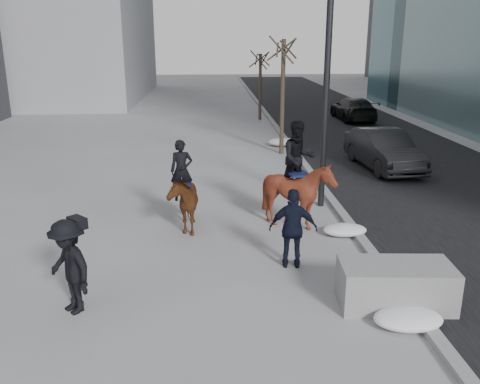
{
  "coord_description": "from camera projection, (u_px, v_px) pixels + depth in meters",
  "views": [
    {
      "loc": [
        -0.65,
        -9.51,
        4.78
      ],
      "look_at": [
        0.0,
        1.2,
        1.5
      ],
      "focal_mm": 38.0,
      "sensor_mm": 36.0,
      "label": 1
    }
  ],
  "objects": [
    {
      "name": "ground",
      "position": [
        243.0,
        278.0,
        10.52
      ],
      "size": [
        120.0,
        120.0,
        0.0
      ],
      "primitive_type": "plane",
      "color": "gray",
      "rests_on": "ground"
    },
    {
      "name": "road",
      "position": [
        400.0,
        161.0,
        20.46
      ],
      "size": [
        8.0,
        90.0,
        0.01
      ],
      "primitive_type": "cube",
      "color": "black",
      "rests_on": "ground"
    },
    {
      "name": "curb",
      "position": [
        302.0,
        161.0,
        20.22
      ],
      "size": [
        0.25,
        90.0,
        0.12
      ],
      "primitive_type": "cube",
      "color": "gray",
      "rests_on": "ground"
    },
    {
      "name": "planter",
      "position": [
        395.0,
        285.0,
        9.34
      ],
      "size": [
        2.11,
        1.16,
        0.82
      ],
      "primitive_type": "cube",
      "rotation": [
        0.0,
        0.0,
        -0.07
      ],
      "color": "gray",
      "rests_on": "ground"
    },
    {
      "name": "car_near",
      "position": [
        384.0,
        150.0,
        19.04
      ],
      "size": [
        1.95,
        4.57,
        1.47
      ],
      "primitive_type": "imported",
      "rotation": [
        0.0,
        0.0,
        0.09
      ],
      "color": "black",
      "rests_on": "ground"
    },
    {
      "name": "car_far",
      "position": [
        353.0,
        109.0,
        30.31
      ],
      "size": [
        1.97,
        4.67,
        1.34
      ],
      "primitive_type": "imported",
      "rotation": [
        0.0,
        0.0,
        3.16
      ],
      "color": "black",
      "rests_on": "ground"
    },
    {
      "name": "tree_near",
      "position": [
        283.0,
        92.0,
        21.0
      ],
      "size": [
        1.2,
        1.2,
        5.24
      ],
      "primitive_type": null,
      "color": "#392F21",
      "rests_on": "ground"
    },
    {
      "name": "tree_far",
      "position": [
        260.0,
        83.0,
        30.14
      ],
      "size": [
        1.2,
        1.2,
        4.28
      ],
      "primitive_type": null,
      "color": "#3A2B22",
      "rests_on": "ground"
    },
    {
      "name": "mounted_left",
      "position": [
        182.0,
        197.0,
        13.04
      ],
      "size": [
        0.97,
        1.85,
        2.3
      ],
      "color": "#4E280F",
      "rests_on": "ground"
    },
    {
      "name": "mounted_right",
      "position": [
        298.0,
        187.0,
        12.96
      ],
      "size": [
        1.75,
        1.9,
        2.79
      ],
      "color": "#521E10",
      "rests_on": "ground"
    },
    {
      "name": "feeder",
      "position": [
        293.0,
        229.0,
        10.8
      ],
      "size": [
        1.08,
        0.93,
        1.75
      ],
      "color": "black",
      "rests_on": "ground"
    },
    {
      "name": "camera_crew",
      "position": [
        69.0,
        266.0,
        9.0
      ],
      "size": [
        1.26,
        1.27,
        1.75
      ],
      "color": "black",
      "rests_on": "ground"
    },
    {
      "name": "lamppost",
      "position": [
        330.0,
        29.0,
        13.5
      ],
      "size": [
        0.25,
        1.31,
        9.09
      ],
      "color": "black",
      "rests_on": "ground"
    },
    {
      "name": "snow_piles",
      "position": [
        315.0,
        187.0,
        16.35
      ],
      "size": [
        1.38,
        16.04,
        0.35
      ],
      "color": "silver",
      "rests_on": "ground"
    }
  ]
}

